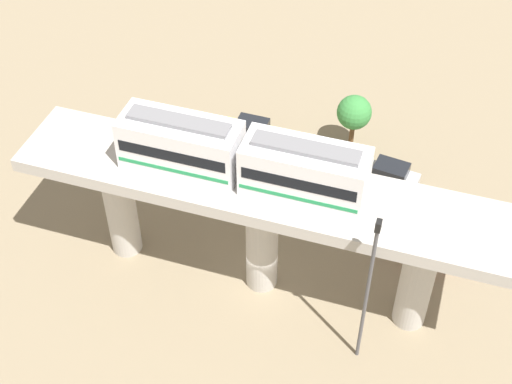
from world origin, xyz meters
TOP-DOWN VIEW (x-y plane):
  - ground_plane at (0.00, 0.00)m, footprint 120.00×120.00m
  - viaduct at (0.00, 0.00)m, footprint 5.20×28.00m
  - train at (0.00, -1.18)m, footprint 2.64×13.55m
  - parked_car_silver at (-11.06, 5.76)m, footprint 2.32×4.40m
  - parked_car_red at (-5.90, 9.34)m, footprint 2.41×4.42m
  - parked_car_yellow at (-12.65, -4.90)m, footprint 1.84×4.22m
  - tree_near_viaduct at (-14.02, 2.41)m, footprint 2.50×2.50m
  - signal_post at (3.40, 6.77)m, footprint 0.44×0.28m

SIDE VIEW (x-z plane):
  - ground_plane at x=0.00m, z-range 0.00..0.00m
  - parked_car_silver at x=-11.06m, z-range -0.14..1.62m
  - parked_car_red at x=-5.90m, z-range -0.14..1.62m
  - parked_car_yellow at x=-12.65m, z-range -0.14..1.62m
  - tree_near_viaduct at x=-14.02m, z-range 1.00..5.60m
  - signal_post at x=3.40m, z-range 0.53..11.47m
  - viaduct at x=0.00m, z-range 2.05..10.39m
  - train at x=0.00m, z-range 8.25..11.49m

